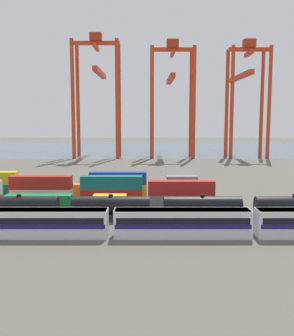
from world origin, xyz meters
TOP-DOWN VIEW (x-y plane):
  - ground_plane at (0.00, 40.00)m, footprint 420.00×420.00m
  - harbour_water at (0.00, 136.62)m, footprint 400.00×110.00m
  - passenger_train at (0.17, -21.58)m, footprint 58.73×3.14m
  - freight_tank_row at (-3.16, -12.56)m, footprint 57.18×2.82m
  - shipping_container_2 at (-24.55, -4.45)m, footprint 12.10×2.44m
  - shipping_container_3 at (-11.52, -4.45)m, footprint 6.04×2.44m
  - shipping_container_4 at (1.50, -4.45)m, footprint 12.10×2.44m
  - shipping_container_5 at (1.50, -4.45)m, footprint 12.10×2.44m
  - shipping_container_7 at (-25.62, 1.47)m, footprint 12.10×2.44m
  - shipping_container_8 at (-25.62, 1.47)m, footprint 12.10×2.44m
  - shipping_container_9 at (-11.73, 1.47)m, footprint 12.10×2.44m
  - shipping_container_10 at (-11.73, 1.47)m, footprint 12.10×2.44m
  - shipping_container_11 at (2.15, 1.47)m, footprint 6.04×2.44m
  - shipping_container_12 at (2.15, 1.47)m, footprint 6.04×2.44m
  - shipping_container_15 at (-24.61, 7.38)m, footprint 12.10×2.44m
  - shipping_container_16 at (-10.88, 7.38)m, footprint 12.10×2.44m
  - shipping_container_17 at (-10.88, 7.38)m, footprint 12.10×2.44m
  - shipping_container_18 at (2.85, 7.38)m, footprint 12.10×2.44m
  - gantry_crane_west at (-25.59, 93.22)m, footprint 19.36×37.13m
  - gantry_crane_central at (5.72, 93.22)m, footprint 18.45×35.96m
  - gantry_crane_east at (37.04, 93.95)m, footprint 16.63×40.24m

SIDE VIEW (x-z plane):
  - ground_plane at x=0.00m, z-range 0.00..0.00m
  - harbour_water at x=0.00m, z-range 0.00..0.01m
  - shipping_container_2 at x=-24.55m, z-range 0.00..2.60m
  - shipping_container_3 at x=-11.52m, z-range 0.00..2.60m
  - shipping_container_4 at x=1.50m, z-range 0.00..2.60m
  - shipping_container_7 at x=-25.62m, z-range 0.00..2.60m
  - shipping_container_9 at x=-11.73m, z-range 0.00..2.60m
  - shipping_container_11 at x=2.15m, z-range 0.00..2.60m
  - shipping_container_15 at x=-24.61m, z-range 0.00..2.60m
  - shipping_container_16 at x=-10.88m, z-range 0.00..2.60m
  - shipping_container_18 at x=2.85m, z-range 0.00..2.60m
  - freight_tank_row at x=-3.16m, z-range -0.13..4.15m
  - passenger_train at x=0.17m, z-range 0.19..4.09m
  - shipping_container_5 at x=1.50m, z-range 2.60..5.20m
  - shipping_container_8 at x=-25.62m, z-range 2.60..5.20m
  - shipping_container_10 at x=-11.73m, z-range 2.60..5.20m
  - shipping_container_12 at x=2.15m, z-range 2.60..5.20m
  - shipping_container_17 at x=-10.88m, z-range 2.60..5.20m
  - gantry_crane_central at x=5.72m, z-range 4.81..52.99m
  - gantry_crane_east at x=37.04m, z-range 5.15..53.38m
  - gantry_crane_west at x=-25.59m, z-range 5.20..55.95m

